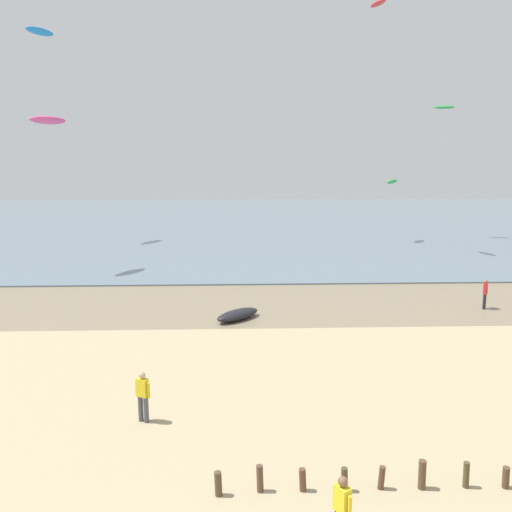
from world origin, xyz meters
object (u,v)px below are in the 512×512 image
(grounded_kite, at_px, (238,315))
(person_by_waterline, at_px, (342,510))
(kite_aloft_0, at_px, (40,31))
(person_left_flank, at_px, (143,395))
(kite_aloft_4, at_px, (444,107))
(person_far_down_beach, at_px, (485,293))
(kite_aloft_6, at_px, (48,120))
(kite_aloft_2, at_px, (392,182))
(kite_aloft_3, at_px, (378,3))

(grounded_kite, bearing_deg, person_by_waterline, 55.91)
(person_by_waterline, distance_m, kite_aloft_0, 51.12)
(person_left_flank, bearing_deg, kite_aloft_4, 57.70)
(person_by_waterline, bearing_deg, kite_aloft_0, 115.97)
(kite_aloft_4, bearing_deg, person_far_down_beach, 85.70)
(person_left_flank, distance_m, kite_aloft_0, 44.33)
(person_left_flank, distance_m, kite_aloft_6, 26.77)
(person_by_waterline, height_order, kite_aloft_6, kite_aloft_6)
(person_left_flank, height_order, kite_aloft_4, kite_aloft_4)
(person_by_waterline, relative_size, kite_aloft_6, 0.57)
(kite_aloft_2, bearing_deg, kite_aloft_6, -32.04)
(grounded_kite, bearing_deg, kite_aloft_3, -163.64)
(person_far_down_beach, distance_m, kite_aloft_2, 23.97)
(person_left_flank, relative_size, kite_aloft_0, 0.53)
(person_left_flank, distance_m, person_far_down_beach, 20.93)
(kite_aloft_2, relative_size, kite_aloft_4, 1.12)
(kite_aloft_4, bearing_deg, kite_aloft_2, 35.38)
(person_by_waterline, distance_m, grounded_kite, 16.54)
(person_left_flank, distance_m, kite_aloft_3, 38.49)
(person_by_waterline, bearing_deg, kite_aloft_2, 72.44)
(person_by_waterline, bearing_deg, person_far_down_beach, 56.82)
(kite_aloft_4, height_order, kite_aloft_6, kite_aloft_4)
(person_by_waterline, relative_size, kite_aloft_4, 0.81)
(person_by_waterline, height_order, kite_aloft_2, kite_aloft_2)
(person_far_down_beach, height_order, kite_aloft_4, kite_aloft_4)
(kite_aloft_6, bearing_deg, person_left_flank, -124.26)
(person_far_down_beach, relative_size, kite_aloft_0, 0.53)
(kite_aloft_0, distance_m, kite_aloft_3, 31.03)
(grounded_kite, relative_size, kite_aloft_3, 1.25)
(kite_aloft_2, distance_m, kite_aloft_4, 9.68)
(person_far_down_beach, relative_size, kite_aloft_2, 0.72)
(kite_aloft_3, distance_m, kite_aloft_6, 27.69)
(kite_aloft_0, height_order, kite_aloft_2, kite_aloft_0)
(person_by_waterline, height_order, person_far_down_beach, same)
(person_far_down_beach, distance_m, kite_aloft_3, 26.48)
(kite_aloft_6, bearing_deg, kite_aloft_2, -34.32)
(kite_aloft_6, bearing_deg, person_far_down_beach, -79.55)
(kite_aloft_2, xyz_separation_m, kite_aloft_3, (-3.69, -6.05, 14.74))
(kite_aloft_2, relative_size, kite_aloft_3, 1.08)
(person_left_flank, relative_size, grounded_kite, 0.63)
(kite_aloft_0, distance_m, kite_aloft_2, 36.62)
(person_left_flank, xyz_separation_m, kite_aloft_3, (14.70, 29.49, 19.90))
(person_left_flank, height_order, kite_aloft_0, kite_aloft_0)
(grounded_kite, xyz_separation_m, kite_aloft_0, (-18.49, 26.24, 19.80))
(kite_aloft_0, bearing_deg, grounded_kite, -118.25)
(kite_aloft_6, bearing_deg, person_by_waterline, -119.86)
(person_left_flank, xyz_separation_m, grounded_kite, (3.06, 10.65, -0.65))
(kite_aloft_0, xyz_separation_m, kite_aloft_3, (30.12, -7.39, 0.75))
(kite_aloft_0, distance_m, kite_aloft_4, 40.11)
(grounded_kite, relative_size, kite_aloft_2, 1.15)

